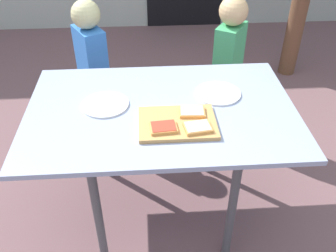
% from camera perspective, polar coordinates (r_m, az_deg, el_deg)
% --- Properties ---
extents(ground_plane, '(16.00, 16.00, 0.00)m').
position_cam_1_polar(ground_plane, '(2.32, -0.84, -12.61)').
color(ground_plane, brown).
extents(dining_table, '(1.31, 0.86, 0.74)m').
position_cam_1_polar(dining_table, '(1.86, -1.02, 0.94)').
color(dining_table, '#919DBB').
rests_on(dining_table, ground).
extents(cutting_board, '(0.35, 0.26, 0.02)m').
position_cam_1_polar(cutting_board, '(1.71, 1.44, 0.47)').
color(cutting_board, tan).
rests_on(cutting_board, dining_table).
extents(pizza_slice_near_left, '(0.12, 0.10, 0.02)m').
position_cam_1_polar(pizza_slice_near_left, '(1.65, -0.84, -0.21)').
color(pizza_slice_near_left, '#DD994D').
rests_on(pizza_slice_near_left, cutting_board).
extents(pizza_slice_far_right, '(0.12, 0.10, 0.02)m').
position_cam_1_polar(pizza_slice_far_right, '(1.75, 3.70, 2.19)').
color(pizza_slice_far_right, '#DD994D').
rests_on(pizza_slice_far_right, cutting_board).
extents(pizza_slice_near_right, '(0.13, 0.11, 0.02)m').
position_cam_1_polar(pizza_slice_near_right, '(1.66, 4.55, -0.19)').
color(pizza_slice_near_right, '#DD994D').
rests_on(pizza_slice_near_right, cutting_board).
extents(plate_white_right, '(0.23, 0.23, 0.01)m').
position_cam_1_polar(plate_white_right, '(1.94, 7.63, 4.98)').
color(plate_white_right, white).
rests_on(plate_white_right, dining_table).
extents(plate_white_left, '(0.23, 0.23, 0.01)m').
position_cam_1_polar(plate_white_left, '(1.87, -9.58, 3.27)').
color(plate_white_left, white).
rests_on(plate_white_left, dining_table).
extents(child_left, '(0.24, 0.28, 1.03)m').
position_cam_1_polar(child_left, '(2.58, -11.48, 9.28)').
color(child_left, navy).
rests_on(child_left, ground).
extents(child_right, '(0.25, 0.28, 1.03)m').
position_cam_1_polar(child_right, '(2.63, 9.23, 10.21)').
color(child_right, navy).
rests_on(child_right, ground).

